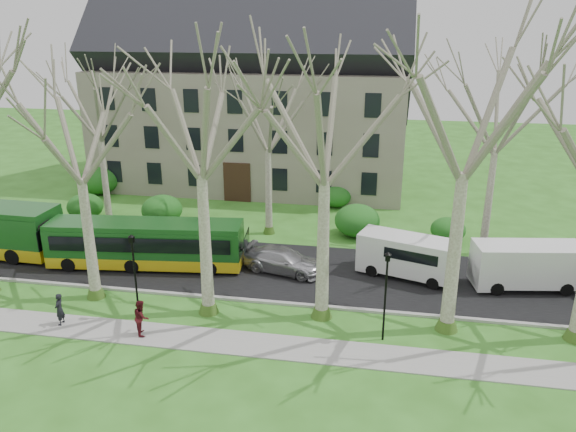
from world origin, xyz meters
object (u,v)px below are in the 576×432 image
Objects in this scene: bus_follow at (146,244)px; van_a at (407,257)px; van_b at (527,266)px; pedestrian_a at (59,309)px; sedan at (284,260)px; pedestrian_b at (141,317)px.

van_a is at bearing -1.83° from bus_follow.
pedestrian_a is (-22.94, -8.10, -0.45)m from van_b.
pedestrian_a is (-9.51, -7.80, 0.11)m from sedan.
van_b is at bearing 105.69° from pedestrian_a.
van_a is (7.04, 0.58, 0.50)m from sedan.
van_b is at bearing -74.95° from sedan.
van_b reaches higher than van_a.
pedestrian_a is at bearing 143.12° from sedan.
bus_follow is at bearing 165.62° from pedestrian_a.
van_a reaches higher than sedan.
bus_follow is 1.98× the size of van_b.
bus_follow reaches higher than van_a.
van_b reaches higher than sedan.
bus_follow is at bearing 173.50° from van_b.
bus_follow is 21.61m from van_b.
van_a is 3.18× the size of pedestrian_b.
bus_follow is 2.08× the size of van_a.
sedan is 0.83× the size of van_b.
van_a is 0.95× the size of van_b.
pedestrian_b is at bearing -165.30° from van_b.
sedan is 13.44m from van_b.
bus_follow reaches higher than van_b.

